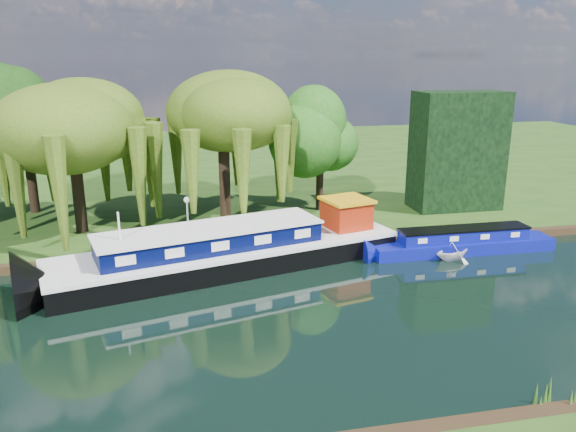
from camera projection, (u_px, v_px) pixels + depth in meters
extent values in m
plane|color=black|center=(187.00, 331.00, 22.74)|extent=(120.00, 120.00, 0.00)
cube|color=#1C3E10|center=(175.00, 167.00, 54.66)|extent=(120.00, 52.00, 0.45)
cube|color=black|center=(230.00, 260.00, 29.37)|extent=(18.67, 8.43, 1.22)
cube|color=silver|center=(230.00, 247.00, 29.17)|extent=(18.79, 8.54, 0.22)
cube|color=#040935|center=(211.00, 239.00, 28.58)|extent=(11.68, 5.62, 0.96)
cube|color=silver|center=(210.00, 228.00, 28.43)|extent=(11.92, 5.87, 0.12)
cube|color=maroon|center=(346.00, 214.00, 31.93)|extent=(2.71, 2.71, 1.52)
cube|color=#D6990F|center=(347.00, 200.00, 31.70)|extent=(3.02, 3.02, 0.16)
cylinder|color=silver|center=(120.00, 237.00, 26.49)|extent=(0.10, 0.10, 2.43)
cube|color=#0A1184|center=(462.00, 247.00, 31.80)|extent=(10.63, 1.83, 0.80)
cube|color=#0A1184|center=(464.00, 235.00, 31.60)|extent=(7.44, 1.37, 0.66)
cube|color=black|center=(464.00, 228.00, 31.50)|extent=(7.53, 1.46, 0.09)
cube|color=silver|center=(423.00, 241.00, 30.42)|extent=(0.53, 0.05, 0.28)
cube|color=silver|center=(454.00, 239.00, 30.77)|extent=(0.53, 0.05, 0.28)
cube|color=silver|center=(485.00, 237.00, 31.13)|extent=(0.53, 0.05, 0.28)
cube|color=silver|center=(515.00, 235.00, 31.49)|extent=(0.53, 0.05, 0.28)
imported|color=silver|center=(452.00, 259.00, 30.71)|extent=(2.69, 2.46, 1.20)
cylinder|color=black|center=(78.00, 190.00, 33.39)|extent=(0.66, 0.66, 5.12)
ellipsoid|color=#394F10|center=(72.00, 128.00, 32.37)|extent=(7.15, 7.15, 4.62)
cylinder|color=black|center=(225.00, 183.00, 35.29)|extent=(0.73, 0.73, 5.15)
ellipsoid|color=#394F10|center=(223.00, 123.00, 34.26)|extent=(7.03, 7.03, 4.54)
cylinder|color=black|center=(29.00, 162.00, 37.44)|extent=(0.66, 0.66, 6.90)
ellipsoid|color=black|center=(24.00, 119.00, 36.66)|extent=(5.52, 5.52, 5.52)
cylinder|color=black|center=(320.00, 170.00, 38.24)|extent=(0.50, 0.50, 5.53)
ellipsoid|color=#174F13|center=(320.00, 137.00, 37.61)|extent=(4.42, 4.42, 4.42)
cube|color=black|center=(457.00, 151.00, 38.43)|extent=(6.00, 3.00, 8.00)
cylinder|color=silver|center=(188.00, 221.00, 32.29)|extent=(0.10, 0.10, 2.20)
sphere|color=white|center=(187.00, 200.00, 31.94)|extent=(0.36, 0.36, 0.36)
cylinder|color=silver|center=(104.00, 248.00, 29.60)|extent=(0.16, 0.16, 1.00)
cylinder|color=silver|center=(236.00, 240.00, 30.97)|extent=(0.16, 0.16, 1.00)
cylinder|color=silver|center=(340.00, 233.00, 32.16)|extent=(0.16, 0.16, 1.00)
cone|color=#285416|center=(551.00, 395.00, 17.52)|extent=(1.20, 1.20, 1.10)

